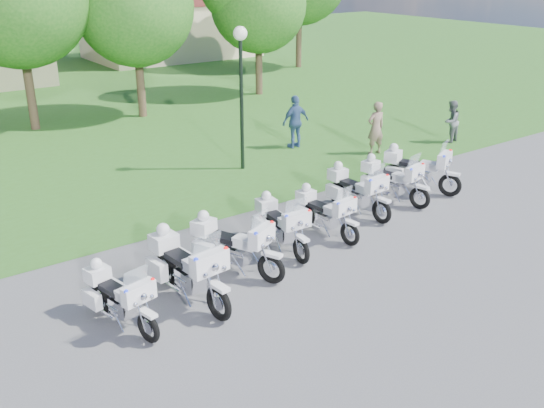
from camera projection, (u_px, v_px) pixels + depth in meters
ground at (331, 247)px, 14.79m from camera, size 100.00×100.00×0.00m
grass_lawn at (26, 80)px, 35.11m from camera, size 100.00×48.00×0.01m
motorcycle_0 at (118, 296)px, 11.46m from camera, size 0.98×2.11×1.43m
motorcycle_1 at (186, 267)px, 12.29m from camera, size 1.01×2.58×1.73m
motorcycle_2 at (232, 244)px, 13.36m from camera, size 1.40×2.26×1.62m
motorcycle_3 at (281, 224)px, 14.52m from camera, size 0.87×2.24×1.51m
motorcycle_4 at (324, 212)px, 15.28m from camera, size 0.81×2.15×1.44m
motorcycle_5 at (356, 190)px, 16.58m from camera, size 0.81×2.34×1.57m
motorcycle_6 at (391, 179)px, 17.39m from camera, size 1.05×2.27×1.54m
motorcycle_7 at (417, 168)px, 18.15m from camera, size 1.42×2.30×1.65m
lamp_post at (241, 65)px, 18.98m from camera, size 0.44×0.44×4.61m
building_east at (171, 27)px, 42.53m from camera, size 11.44×7.28×4.10m
bystander_a at (376, 128)px, 21.48m from camera, size 0.74×0.54×1.89m
bystander_b at (451, 122)px, 22.91m from camera, size 0.88×0.74×1.60m
bystander_c at (295, 122)px, 22.20m from camera, size 1.14×0.48×1.94m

